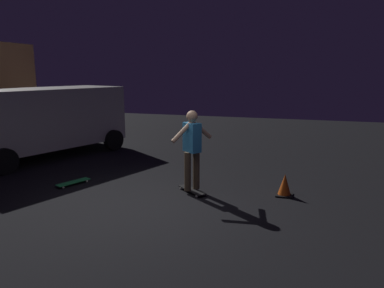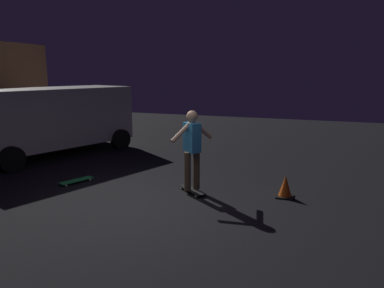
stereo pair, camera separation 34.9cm
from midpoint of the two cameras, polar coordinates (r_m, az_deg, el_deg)
name	(u,v)px [view 2 (the right image)]	position (r m, az deg, el deg)	size (l,w,h in m)	color
ground_plane	(144,208)	(6.80, -6.15, -10.23)	(28.00, 28.00, 0.00)	black
parked_van	(53,117)	(11.56, -20.51, 4.09)	(4.97, 3.50, 2.03)	silver
skateboard_ridden	(192,190)	(7.58, 1.33, -7.40)	(0.65, 0.73, 0.07)	black
skateboard_spare	(76,181)	(8.58, -16.91, -5.62)	(0.80, 0.49, 0.07)	green
skater	(192,145)	(7.32, 1.37, -0.11)	(0.82, 0.69, 1.67)	brown
traffic_cone	(285,187)	(7.55, 16.00, -6.67)	(0.34, 0.34, 0.46)	black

